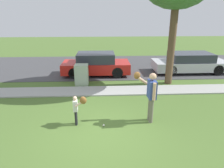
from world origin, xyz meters
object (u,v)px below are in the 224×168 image
person_child (77,106)px  parked_hatchback_red (96,64)px  baseball (104,125)px  parked_sedan_silver (190,63)px  person_adult (150,92)px  utility_cabinet (82,75)px

person_child → parked_hatchback_red: parked_hatchback_red is taller
baseball → parked_hatchback_red: (-0.39, 6.07, 0.62)m
baseball → parked_sedan_silver: 8.42m
person_adult → baseball: size_ratio=23.75×
baseball → parked_sedan_silver: size_ratio=0.02×
person_adult → baseball: 1.92m
person_adult → parked_sedan_silver: size_ratio=0.38×
baseball → parked_sedan_silver: (5.52, 6.34, 0.58)m
person_child → parked_hatchback_red: size_ratio=0.27×
person_child → parked_sedan_silver: bearing=42.0°
person_child → parked_hatchback_red: (0.47, 5.92, -0.04)m
utility_cabinet → parked_hatchback_red: size_ratio=0.27×
parked_sedan_silver → person_child: bearing=44.1°
parked_sedan_silver → baseball: bearing=48.9°
person_adult → baseball: (-1.59, -0.29, -1.04)m
baseball → utility_cabinet: bearing=104.3°
person_child → baseball: size_ratio=14.56×
utility_cabinet → parked_sedan_silver: 6.93m
person_adult → utility_cabinet: 4.86m
utility_cabinet → parked_hatchback_red: parked_hatchback_red is taller
utility_cabinet → parked_hatchback_red: 1.90m
person_adult → person_child: person_adult is taller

